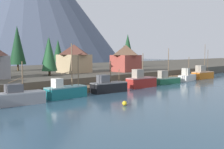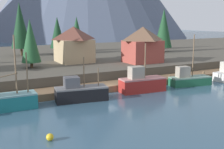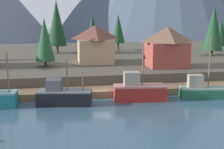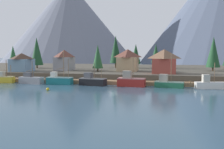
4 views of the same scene
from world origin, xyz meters
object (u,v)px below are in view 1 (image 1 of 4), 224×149
house_tan (74,58)px  conifer_back_left (48,51)px  fishing_boat_white (187,77)px  conifer_far_left (124,54)px  fishing_boat_green (166,80)px  conifer_mid_left (58,51)px  conifer_near_left (128,49)px  house_red (126,58)px  fishing_boat_black (108,86)px  fishing_boat_teal (65,91)px  conifer_back_right (49,54)px  fishing_boat_red (141,81)px  fishing_boat_orange (202,74)px  fishing_boat_grey (19,97)px  channel_buoy (125,103)px  conifer_mid_right (17,45)px

house_tan → conifer_back_left: bearing=85.8°
fishing_boat_white → conifer_far_left: conifer_far_left is taller
fishing_boat_green → conifer_back_left: 35.90m
conifer_mid_left → conifer_near_left: bearing=-33.8°
fishing_boat_green → house_red: bearing=105.6°
fishing_boat_black → house_tan: bearing=80.8°
fishing_boat_teal → conifer_back_right: (6.86, 15.64, 6.21)m
conifer_near_left → house_tan: bearing=-167.2°
fishing_boat_black → conifer_near_left: (34.33, 25.66, 7.60)m
fishing_boat_green → fishing_boat_black: bearing=-170.3°
conifer_back_left → conifer_far_left: conifer_back_left is taller
fishing_boat_red → house_tan: size_ratio=1.03×
conifer_far_left → fishing_boat_green: bearing=-121.9°
conifer_back_right → conifer_mid_left: bearing=52.0°
fishing_boat_orange → house_tan: bearing=155.1°
fishing_boat_white → fishing_boat_grey: bearing=171.6°
fishing_boat_orange → conifer_near_left: bearing=105.1°
conifer_far_left → channel_buoy: 65.53m
house_red → house_tan: (-12.01, 7.11, 0.01)m
fishing_boat_red → house_red: size_ratio=1.04×
fishing_boat_red → conifer_near_left: conifer_near_left is taller
fishing_boat_green → conifer_mid_left: 39.56m
conifer_back_left → conifer_far_left: (32.76, -0.18, -0.83)m
fishing_boat_black → conifer_far_left: bearing=48.8°
fishing_boat_red → conifer_back_left: 33.61m
fishing_boat_orange → conifer_far_left: conifer_far_left is taller
fishing_boat_red → conifer_back_left: size_ratio=0.81×
fishing_boat_grey → conifer_near_left: size_ratio=0.65×
fishing_boat_grey → conifer_back_right: size_ratio=0.84×
conifer_near_left → conifer_back_right: conifer_near_left is taller
house_red → conifer_near_left: bearing=40.4°
house_tan → conifer_back_right: (-9.40, -3.23, 1.19)m
conifer_near_left → conifer_mid_right: size_ratio=0.90×
conifer_mid_left → fishing_boat_teal: bearing=-122.7°
fishing_boat_red → channel_buoy: fishing_boat_red is taller
fishing_boat_teal → conifer_far_left: (50.02, 32.46, 5.95)m
fishing_boat_white → conifer_back_left: (-22.26, 32.94, 6.85)m
fishing_boat_white → house_tan: bearing=132.1°
conifer_mid_left → conifer_far_left: conifer_mid_left is taller
fishing_boat_orange → conifer_mid_right: 53.44m
fishing_boat_orange → conifer_back_left: (-30.71, 33.05, 6.57)m
fishing_boat_white → conifer_back_right: conifer_back_right is taller
channel_buoy → house_red: bearing=41.9°
fishing_boat_orange → conifer_near_left: conifer_near_left is taller
house_tan → conifer_back_right: 10.01m
fishing_boat_green → conifer_near_left: 30.31m
fishing_boat_white → fishing_boat_black: bearing=172.0°
fishing_boat_red → conifer_near_left: (23.97, 25.37, 7.42)m
fishing_boat_grey → conifer_back_right: 22.90m
house_tan → conifer_mid_right: bearing=114.2°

